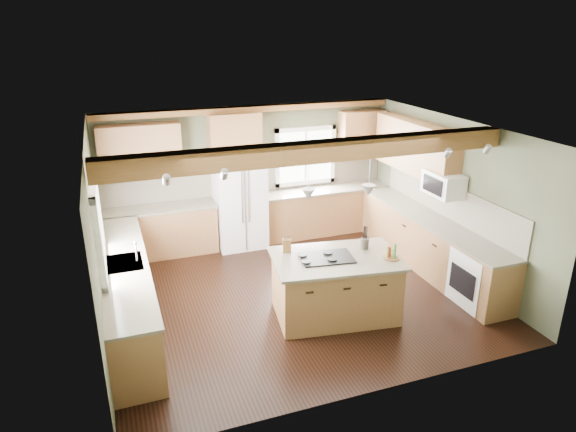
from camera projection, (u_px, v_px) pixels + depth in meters
name	position (u px, v px, depth m)	size (l,w,h in m)	color
floor	(294.00, 293.00, 8.14)	(5.60, 5.60, 0.00)	black
ceiling	(295.00, 130.00, 7.23)	(5.60, 5.60, 0.00)	silver
wall_back	(249.00, 173.00, 9.88)	(5.60, 5.60, 0.00)	#434833
wall_left	(97.00, 242.00, 6.79)	(5.00, 5.00, 0.00)	#434833
wall_right	(451.00, 196.00, 8.58)	(5.00, 5.00, 0.00)	#434833
ceiling_beam	(317.00, 152.00, 6.57)	(5.55, 0.26, 0.26)	brown
soffit_trim	(249.00, 109.00, 9.36)	(5.55, 0.20, 0.10)	brown
backsplash_back	(249.00, 178.00, 9.90)	(5.58, 0.03, 0.58)	brown
backsplash_right	(448.00, 200.00, 8.65)	(0.03, 3.70, 0.58)	brown
base_cab_back_left	(160.00, 232.00, 9.35)	(2.02, 0.60, 0.88)	brown
counter_back_left	(158.00, 208.00, 9.19)	(2.06, 0.64, 0.04)	#4E4639
base_cab_back_right	(325.00, 211.00, 10.40)	(2.62, 0.60, 0.88)	brown
counter_back_right	(326.00, 189.00, 10.24)	(2.66, 0.64, 0.04)	#4E4639
base_cab_left	(128.00, 293.00, 7.24)	(0.60, 3.70, 0.88)	brown
counter_left	(124.00, 264.00, 7.07)	(0.64, 3.74, 0.04)	#4E4639
base_cab_right	(429.00, 244.00, 8.83)	(0.60, 3.70, 0.88)	brown
counter_right	(432.00, 220.00, 8.67)	(0.64, 3.74, 0.04)	#4E4639
upper_cab_back_left	(140.00, 150.00, 8.87)	(1.40, 0.35, 0.90)	brown
upper_cab_over_fridge	(235.00, 132.00, 9.34)	(0.96, 0.35, 0.70)	brown
upper_cab_right	(415.00, 147.00, 9.08)	(0.35, 2.20, 0.90)	brown
upper_cab_back_corner	(362.00, 133.00, 10.23)	(0.90, 0.35, 0.90)	brown
window_left	(96.00, 222.00, 6.76)	(0.04, 1.60, 1.05)	white
window_back	(305.00, 156.00, 10.15)	(1.10, 0.04, 1.00)	white
sink	(124.00, 263.00, 7.07)	(0.50, 0.65, 0.03)	#262628
faucet	(136.00, 252.00, 7.08)	(0.02, 0.02, 0.28)	#B2B2B7
dishwasher	(136.00, 344.00, 6.10)	(0.60, 0.60, 0.84)	white
oven	(479.00, 278.00, 7.69)	(0.60, 0.72, 0.84)	white
microwave	(443.00, 184.00, 8.37)	(0.40, 0.70, 0.38)	white
pendant_left	(308.00, 195.00, 6.80)	(0.18, 0.18, 0.16)	#B2B2B7
pendant_right	(368.00, 191.00, 6.96)	(0.18, 0.18, 0.16)	#B2B2B7
refrigerator	(240.00, 201.00, 9.60)	(0.90, 0.74, 1.80)	white
island	(335.00, 288.00, 7.39)	(1.68, 1.03, 0.88)	brown
island_top	(336.00, 259.00, 7.23)	(1.79, 1.14, 0.04)	#4E4639
cooktop	(327.00, 258.00, 7.19)	(0.73, 0.49, 0.02)	black
knife_block	(287.00, 246.00, 7.36)	(0.12, 0.09, 0.20)	brown
utensil_crock	(365.00, 244.00, 7.48)	(0.12, 0.12, 0.16)	#464038
bottle_tray	(392.00, 252.00, 7.15)	(0.23, 0.23, 0.21)	#57381A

